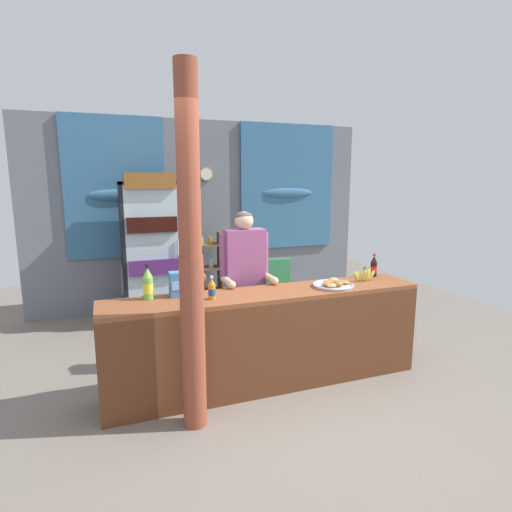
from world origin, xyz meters
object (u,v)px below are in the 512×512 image
Objects in this scene: plastic_lawn_chair at (274,282)px; shopkeeper at (245,270)px; pastry_tray at (333,285)px; stall_counter at (271,332)px; soda_bottle_lime_soda at (148,284)px; timber_post at (191,263)px; soda_bottle_orange_soda at (212,289)px; snack_box_biscuit at (182,284)px; banana_bunch at (364,276)px; bottle_shelf_rack at (206,270)px; soda_bottle_cola at (374,267)px; drink_fridge at (151,242)px.

shopkeeper reaches higher than plastic_lawn_chair.
plastic_lawn_chair is at bearing 84.63° from pastry_tray.
stall_counter is 1.20m from soda_bottle_lime_soda.
soda_bottle_lime_soda is at bearing 114.09° from timber_post.
snack_box_biscuit is (-0.23, 0.20, 0.02)m from soda_bottle_orange_soda.
pastry_tray is (0.68, 0.06, 0.37)m from stall_counter.
bottle_shelf_rack is at bearing 114.28° from banana_bunch.
soda_bottle_cola is (2.38, 0.04, -0.03)m from soda_bottle_lime_soda.
shopkeeper is 0.79m from snack_box_biscuit.
shopkeeper is 7.75× the size of soda_bottle_orange_soda.
drink_fridge is 6.48× the size of soda_bottle_lime_soda.
banana_bunch is at bearing 8.04° from stall_counter.
drink_fridge reaches higher than snack_box_biscuit.
shopkeeper is (-0.91, -1.36, 0.53)m from plastic_lawn_chair.
drink_fridge is at bearing 130.87° from banana_bunch.
drink_fridge is 2.96m from soda_bottle_cola.
soda_bottle_cola is at bearing 0.86° from soda_bottle_lime_soda.
stall_counter is 0.94m from snack_box_biscuit.
soda_bottle_cola is 0.93× the size of banana_bunch.
snack_box_biscuit is 0.56× the size of pastry_tray.
soda_bottle_lime_soda is at bearing -138.44° from plastic_lawn_chair.
bottle_shelf_rack is 2.60m from soda_bottle_orange_soda.
snack_box_biscuit is (-1.63, -1.71, 0.53)m from plastic_lawn_chair.
bottle_shelf_rack reaches higher than pastry_tray.
timber_post reaches higher than bottle_shelf_rack.
stall_counter is at bearing -13.99° from soda_bottle_lime_soda.
plastic_lawn_chair is (0.86, 1.97, -0.07)m from stall_counter.
bottle_shelf_rack is at bearing 89.75° from stall_counter.
drink_fridge is (-0.01, 2.68, -0.22)m from timber_post.
shopkeeper reaches higher than banana_bunch.
pastry_tray is at bearing -7.73° from snack_box_biscuit.
drink_fridge is at bearing 135.95° from soda_bottle_cola.
stall_counter is at bearing -84.86° from shopkeeper.
banana_bunch is at bearing -21.30° from shopkeeper.
snack_box_biscuit is (-0.77, 0.26, 0.46)m from stall_counter.
timber_post is 3.09m from bottle_shelf_rack.
snack_box_biscuit is 0.84× the size of banana_bunch.
bottle_shelf_rack is 2.58m from soda_bottle_lime_soda.
soda_bottle_cola is (1.37, -0.30, -0.01)m from shopkeeper.
soda_bottle_cola reaches higher than plastic_lawn_chair.
soda_bottle_orange_soda reaches higher than plastic_lawn_chair.
pastry_tray is at bearing -36.42° from shopkeeper.
stall_counter is at bearing -6.17° from soda_bottle_orange_soda.
stall_counter is at bearing -174.72° from pastry_tray.
shopkeeper is 1.06m from soda_bottle_lime_soda.
soda_bottle_orange_soda is at bearing -21.63° from soda_bottle_lime_soda.
drink_fridge reaches higher than soda_bottle_orange_soda.
plastic_lawn_chair is at bearing 53.72° from soda_bottle_orange_soda.
timber_post is 0.57m from soda_bottle_orange_soda.
plastic_lawn_chair is (1.66, -0.39, -0.62)m from drink_fridge.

